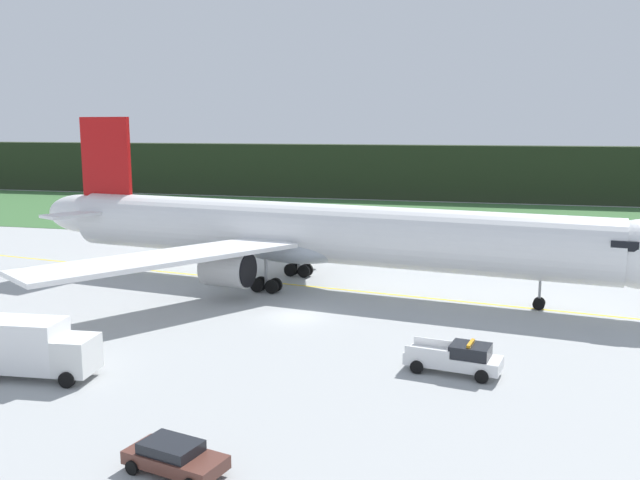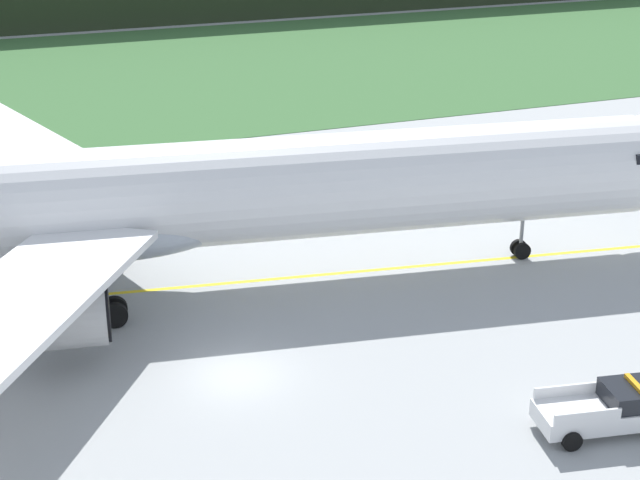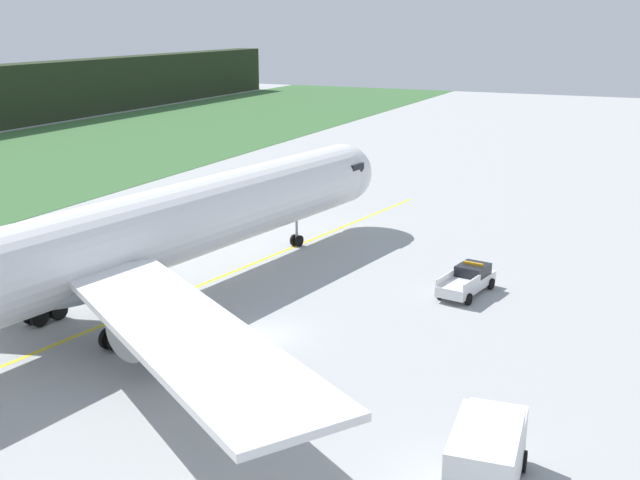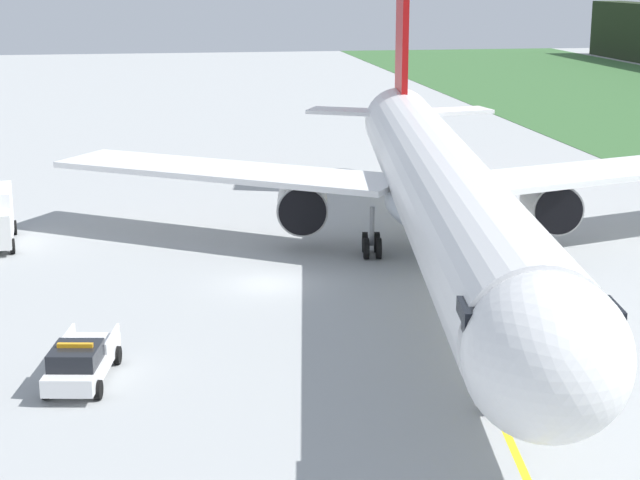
# 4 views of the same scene
# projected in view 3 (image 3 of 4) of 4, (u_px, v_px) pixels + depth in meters

# --- Properties ---
(ground) EXTENTS (320.00, 320.00, 0.00)m
(ground) POSITION_uv_depth(u_px,v_px,m) (264.00, 336.00, 45.52)
(ground) COLOR #9FA2A3
(taxiway_centerline_main) EXTENTS (76.89, 11.61, 0.01)m
(taxiway_centerline_main) POSITION_uv_depth(u_px,v_px,m) (127.00, 315.00, 48.64)
(taxiway_centerline_main) COLOR yellow
(taxiway_centerline_main) RESTS_ON ground
(airliner) EXTENTS (57.96, 45.16, 14.79)m
(airliner) POSITION_uv_depth(u_px,v_px,m) (113.00, 245.00, 46.80)
(airliner) COLOR white
(airliner) RESTS_ON ground
(ops_pickup_truck) EXTENTS (5.65, 2.97, 1.94)m
(ops_pickup_truck) POSITION_uv_depth(u_px,v_px,m) (468.00, 280.00, 52.35)
(ops_pickup_truck) COLOR silver
(ops_pickup_truck) RESTS_ON ground
(catering_truck) EXTENTS (6.45, 3.17, 3.47)m
(catering_truck) POSITION_uv_depth(u_px,v_px,m) (487.00, 458.00, 29.62)
(catering_truck) COLOR silver
(catering_truck) RESTS_ON ground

